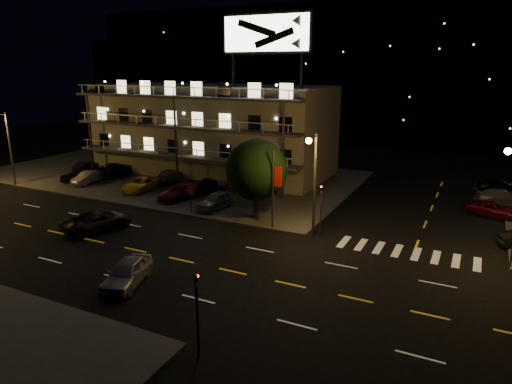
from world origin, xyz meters
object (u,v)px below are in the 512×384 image
at_px(lot_car_2, 141,184).
at_px(lot_car_7, 170,175).
at_px(road_car_west, 97,221).
at_px(tree, 256,172).
at_px(road_car_east, 127,273).
at_px(lot_car_4, 216,200).

bearing_deg(lot_car_2, lot_car_7, 81.74).
bearing_deg(lot_car_2, road_car_west, -71.78).
height_order(tree, lot_car_7, tree).
xyz_separation_m(tree, lot_car_7, (-14.42, 7.18, -3.38)).
relative_size(lot_car_2, road_car_east, 1.07).
distance_m(lot_car_7, road_car_west, 15.81).
relative_size(lot_car_4, lot_car_7, 0.94).
relative_size(lot_car_4, road_car_west, 0.78).
xyz_separation_m(road_car_east, road_car_west, (-8.60, 6.26, 0.00)).
bearing_deg(lot_car_7, road_car_east, 110.20).
bearing_deg(road_car_west, tree, -121.69).
relative_size(road_car_east, road_car_west, 0.81).
xyz_separation_m(tree, road_car_west, (-10.21, -8.06, -3.43)).
bearing_deg(road_car_west, lot_car_2, -47.13).
xyz_separation_m(lot_car_7, road_car_east, (12.81, -21.50, -0.05)).
distance_m(lot_car_2, road_car_west, 11.59).
distance_m(lot_car_4, road_car_east, 15.45).
height_order(lot_car_2, road_car_east, road_car_east).
bearing_deg(road_car_east, lot_car_4, 84.95).
xyz_separation_m(lot_car_2, road_car_east, (13.10, -16.94, -0.05)).
relative_size(lot_car_2, lot_car_7, 1.05).
bearing_deg(road_car_west, road_car_east, 163.99).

